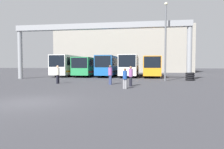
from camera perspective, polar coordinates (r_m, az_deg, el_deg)
ground_plane at (r=10.75m, az=-22.76°, el=-7.41°), size 200.00×200.00×0.00m
building_backdrop at (r=54.67m, az=3.15°, el=6.81°), size 34.61×12.00×11.40m
overhead_gantry at (r=25.68m, az=-3.75°, el=11.53°), size 22.42×0.80×7.06m
bus_slot_0 at (r=34.41m, az=-11.99°, el=2.83°), size 2.58×10.35×3.34m
bus_slot_1 at (r=34.02m, az=-6.26°, el=2.53°), size 2.60×11.75×2.97m
bus_slot_2 at (r=32.67m, az=-0.84°, el=2.77°), size 2.51×10.47×3.22m
bus_slot_3 at (r=32.96m, az=5.15°, el=2.86°), size 2.56×11.87×3.31m
bus_slot_4 at (r=32.91m, az=11.01°, el=2.59°), size 2.43×11.90×3.08m
pedestrian_far_center at (r=20.49m, az=-15.25°, el=0.15°), size 0.37×0.37×1.80m
pedestrian_near_center at (r=17.43m, az=5.37°, el=-0.31°), size 0.36×0.36×1.74m
pedestrian_near_left at (r=15.51m, az=3.71°, el=-0.97°), size 0.33×0.33×1.60m
pedestrian_mid_right at (r=18.77m, az=-0.51°, el=0.08°), size 0.38×0.38×1.84m
tire_stack at (r=25.43m, az=21.38°, el=-0.52°), size 1.04×1.04×0.96m
lamp_post at (r=23.58m, az=15.06°, el=9.84°), size 0.36×0.36×8.86m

